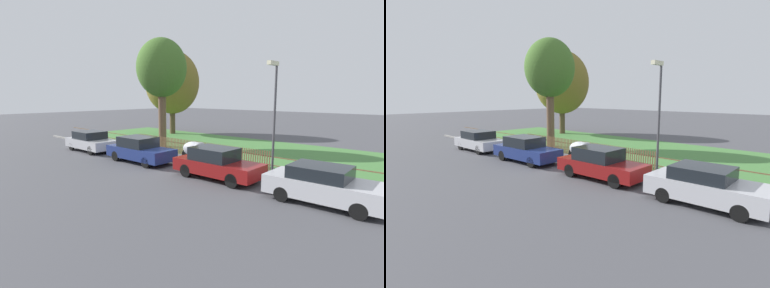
# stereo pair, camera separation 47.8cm
# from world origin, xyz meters

# --- Properties ---
(ground_plane) EXTENTS (120.00, 120.00, 0.00)m
(ground_plane) POSITION_xyz_m (0.00, 0.00, 0.00)
(ground_plane) COLOR #4C4C51
(kerb_stone) EXTENTS (32.87, 0.20, 0.12)m
(kerb_stone) POSITION_xyz_m (0.00, 0.10, 0.06)
(kerb_stone) COLOR gray
(kerb_stone) RESTS_ON ground
(grass_strip) EXTENTS (32.87, 9.65, 0.01)m
(grass_strip) POSITION_xyz_m (0.00, 6.90, 0.01)
(grass_strip) COLOR #477F3D
(grass_strip) RESTS_ON ground
(park_fence) EXTENTS (32.87, 0.05, 1.03)m
(park_fence) POSITION_xyz_m (0.00, 2.09, 0.51)
(park_fence) COLOR brown
(park_fence) RESTS_ON ground
(parked_car_silver_hatchback) EXTENTS (4.21, 1.93, 1.40)m
(parked_car_silver_hatchback) POSITION_xyz_m (-6.71, -1.36, 0.71)
(parked_car_silver_hatchback) COLOR #BCBCC1
(parked_car_silver_hatchback) RESTS_ON ground
(parked_car_black_saloon) EXTENTS (4.49, 1.89, 1.50)m
(parked_car_black_saloon) POSITION_xyz_m (-1.25, -1.26, 0.74)
(parked_car_black_saloon) COLOR navy
(parked_car_black_saloon) RESTS_ON ground
(parked_car_navy_estate) EXTENTS (4.31, 1.81, 1.48)m
(parked_car_navy_estate) POSITION_xyz_m (4.34, -1.05, 0.74)
(parked_car_navy_estate) COLOR maroon
(parked_car_navy_estate) RESTS_ON ground
(parked_car_red_compact) EXTENTS (4.21, 1.93, 1.39)m
(parked_car_red_compact) POSITION_xyz_m (9.28, -1.08, 0.70)
(parked_car_red_compact) COLOR #BCBCC1
(parked_car_red_compact) RESTS_ON ground
(covered_motorcycle) EXTENTS (1.93, 0.92, 1.17)m
(covered_motorcycle) POSITION_xyz_m (0.96, 1.18, 0.71)
(covered_motorcycle) COLOR black
(covered_motorcycle) RESTS_ON ground
(tree_nearest_kerb) EXTENTS (5.54, 5.54, 8.44)m
(tree_nearest_kerb) POSITION_xyz_m (-9.72, 9.55, 5.23)
(tree_nearest_kerb) COLOR brown
(tree_nearest_kerb) RESTS_ON ground
(tree_behind_motorcycle) EXTENTS (3.78, 3.78, 8.14)m
(tree_behind_motorcycle) POSITION_xyz_m (-4.34, 3.33, 5.87)
(tree_behind_motorcycle) COLOR brown
(tree_behind_motorcycle) RESTS_ON ground
(street_lamp) EXTENTS (0.20, 0.79, 5.41)m
(street_lamp) POSITION_xyz_m (6.25, 0.71, 3.43)
(street_lamp) COLOR #47474C
(street_lamp) RESTS_ON ground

